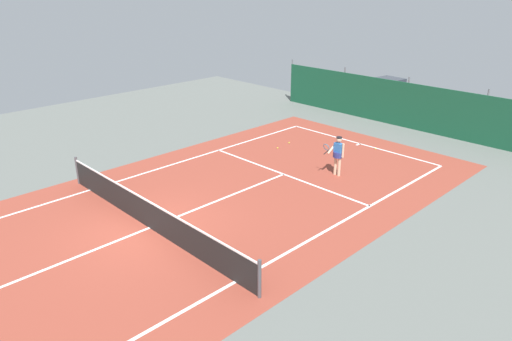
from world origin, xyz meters
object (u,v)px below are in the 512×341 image
parked_car (386,92)px  tennis_player (338,153)px  tennis_ball_midcourt (376,149)px  tennis_ball_by_sideline (289,143)px  tennis_net (149,214)px  tennis_ball_near_player (278,148)px

parked_car → tennis_player: bearing=118.8°
tennis_ball_midcourt → tennis_ball_by_sideline: 4.11m
tennis_net → parked_car: 19.67m
tennis_ball_midcourt → tennis_net: bearing=-94.7°
parked_car → tennis_ball_midcourt: bearing=125.0°
tennis_net → tennis_ball_midcourt: size_ratio=153.33×
tennis_player → tennis_ball_midcourt: tennis_player is taller
tennis_player → tennis_ball_midcourt: (-0.60, 3.88, -0.93)m
tennis_player → tennis_ball_by_sideline: 4.44m
tennis_player → parked_car: parked_car is taller
tennis_ball_midcourt → tennis_ball_near_player: bearing=-135.8°
tennis_ball_midcourt → tennis_ball_by_sideline: same height
parked_car → tennis_net: bearing=105.7°
tennis_net → tennis_player: bearing=78.8°
tennis_net → tennis_ball_near_player: (-2.35, 8.54, -0.48)m
tennis_ball_by_sideline → tennis_ball_midcourt: bearing=33.4°
tennis_player → tennis_ball_midcourt: size_ratio=24.85×
tennis_net → tennis_player: tennis_player is taller
tennis_player → tennis_net: bearing=81.4°
tennis_ball_midcourt → parked_car: 8.74m
tennis_ball_by_sideline → parked_car: parked_car is taller
tennis_ball_midcourt → parked_car: parked_car is taller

